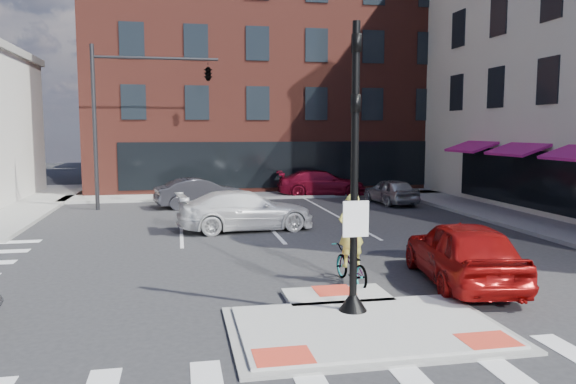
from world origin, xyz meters
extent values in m
plane|color=#28282B|center=(0.00, 0.00, 0.00)|extent=(120.00, 120.00, 0.00)
cube|color=gray|center=(0.00, -0.50, 0.03)|extent=(5.40, 3.60, 0.06)
cube|color=#A8A8A3|center=(0.00, -0.50, 0.06)|extent=(5.00, 3.20, 0.12)
cube|color=#A8A8A3|center=(0.00, 1.60, 0.06)|extent=(2.40, 1.40, 0.12)
cube|color=red|center=(-1.90, -1.70, 0.12)|extent=(1.00, 0.80, 0.01)
cube|color=red|center=(1.90, -1.70, 0.12)|extent=(1.00, 0.80, 0.01)
cube|color=red|center=(0.00, 1.90, 0.12)|extent=(0.90, 0.90, 0.01)
cube|color=gray|center=(-11.00, 20.00, 0.07)|extent=(3.00, 20.00, 0.15)
cube|color=gray|center=(10.80, 10.00, 0.07)|extent=(3.00, 24.00, 0.15)
cube|color=gray|center=(3.00, 22.00, 0.07)|extent=(26.00, 3.00, 0.15)
cube|color=#58231B|center=(3.00, 32.00, 7.50)|extent=(24.00, 18.00, 15.00)
cube|color=black|center=(3.00, 23.00, 1.80)|extent=(20.00, 0.12, 2.80)
cube|color=black|center=(12.00, 10.00, 1.70)|extent=(0.12, 16.00, 2.60)
cube|color=#BE197F|center=(11.30, 10.00, 3.05)|extent=(1.46, 3.00, 0.58)
cube|color=#BE197F|center=(11.30, 16.00, 3.05)|extent=(1.46, 3.00, 0.58)
cube|color=slate|center=(-4.00, 52.00, 5.00)|extent=(10.00, 12.00, 10.00)
cube|color=brown|center=(9.00, 54.00, 6.00)|extent=(12.00, 12.00, 12.00)
cone|color=black|center=(0.00, 0.40, 0.34)|extent=(0.60, 0.60, 0.45)
cylinder|color=black|center=(0.00, 0.40, 3.20)|extent=(0.16, 0.16, 5.80)
cube|color=white|center=(0.00, 0.28, 2.10)|extent=(0.55, 0.04, 0.75)
imported|color=black|center=(0.00, 0.40, 5.30)|extent=(0.18, 0.22, 1.10)
imported|color=black|center=(0.00, 0.40, 4.10)|extent=(0.18, 0.22, 1.10)
cylinder|color=black|center=(-7.50, 18.00, 4.00)|extent=(0.20, 0.20, 8.00)
cylinder|color=black|center=(-4.50, 18.00, 7.40)|extent=(6.00, 0.14, 0.14)
imported|color=black|center=(-2.00, 18.00, 6.80)|extent=(0.48, 2.24, 0.90)
imported|color=#970E0D|center=(3.50, 2.26, 0.83)|extent=(2.69, 5.14, 1.67)
imported|color=silver|center=(-1.00, 11.01, 0.78)|extent=(5.54, 2.72, 1.55)
imported|color=#28282E|center=(-2.50, 17.99, 0.74)|extent=(4.72, 2.46, 1.48)
imported|color=#A9ACB0|center=(7.47, 17.28, 0.68)|extent=(2.01, 4.15, 1.37)
imported|color=maroon|center=(4.78, 21.50, 0.76)|extent=(5.44, 2.63, 1.53)
imported|color=#3F3F44|center=(0.71, 2.80, 0.49)|extent=(0.85, 1.93, 0.98)
imported|color=#E9DF52|center=(0.71, 2.80, 1.39)|extent=(0.73, 0.52, 1.88)
camera|label=1|loc=(-3.58, -10.66, 3.93)|focal=35.00mm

